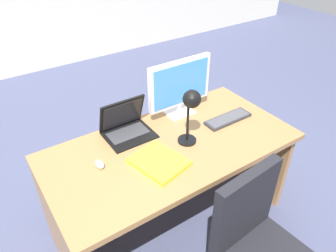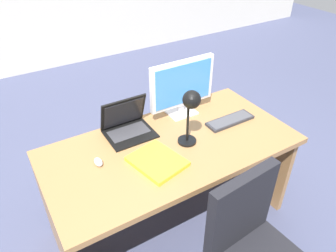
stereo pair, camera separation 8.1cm
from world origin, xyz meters
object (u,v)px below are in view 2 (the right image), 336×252
desk (167,165)px  book (157,161)px  mouse (98,162)px  desk_lamp (191,107)px  laptop (126,122)px  keyboard (230,121)px  monitor (182,85)px

desk → book: size_ratio=4.55×
mouse → desk_lamp: (0.56, -0.11, 0.26)m
desk → desk_lamp: 0.50m
desk → mouse: size_ratio=20.51×
desk → mouse: bearing=178.0°
mouse → desk: bearing=-2.0°
laptop → keyboard: bearing=-22.5°
book → laptop: bearing=91.9°
book → desk: bearing=43.2°
desk_lamp → book: desk_lamp is taller
laptop → book: bearing=-88.1°
monitor → book: monitor is taller
keyboard → book: 0.66m
desk_lamp → keyboard: bearing=8.7°
desk → keyboard: (0.49, -0.04, 0.22)m
laptop → desk_lamp: desk_lamp is taller
desk → keyboard: bearing=-4.5°
laptop → book: size_ratio=0.88×
laptop → monitor: bearing=-0.3°
mouse → book: mouse is taller
desk_lamp → book: bearing=-168.1°
keyboard → desk_lamp: bearing=-171.3°
mouse → book: size_ratio=0.22×
desk → laptop: (-0.18, 0.24, 0.28)m
monitor → desk_lamp: 0.37m
desk → keyboard: keyboard is taller
mouse → desk_lamp: bearing=-11.4°
desk → keyboard: size_ratio=4.55×
desk → laptop: bearing=126.7°
monitor → laptop: monitor is taller
laptop → desk: bearing=-53.3°
monitor → mouse: (-0.72, -0.22, -0.21)m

